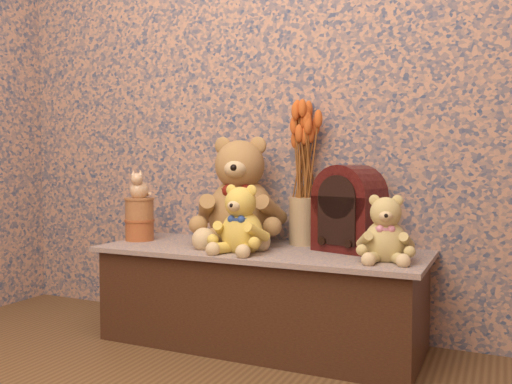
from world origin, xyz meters
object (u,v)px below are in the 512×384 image
teddy_medium (242,216)px  cathedral_radio (349,208)px  teddy_small (386,225)px  ceramic_vase (303,221)px  teddy_large (241,186)px  biscuit_tin_lower (140,230)px  cat_figurine (139,184)px

teddy_medium → cathedral_radio: size_ratio=0.83×
teddy_medium → teddy_small: (0.56, 0.04, -0.02)m
teddy_medium → ceramic_vase: (0.16, 0.29, -0.04)m
teddy_large → teddy_small: teddy_large is taller
ceramic_vase → biscuit_tin_lower: ceramic_vase is taller
teddy_large → ceramic_vase: bearing=-2.1°
cathedral_radio → biscuit_tin_lower: (-0.96, -0.11, -0.13)m
teddy_large → cat_figurine: (-0.46, -0.13, 0.01)m
teddy_large → ceramic_vase: size_ratio=2.47×
teddy_large → cat_figurine: teddy_large is taller
teddy_small → cathedral_radio: 0.25m
biscuit_tin_lower → teddy_large: bearing=15.9°
teddy_large → biscuit_tin_lower: 0.52m
teddy_small → cathedral_radio: size_ratio=0.74×
teddy_large → cat_figurine: bearing=-178.7°
teddy_large → teddy_small: 0.72m
cathedral_radio → ceramic_vase: (-0.23, 0.08, -0.07)m
teddy_large → teddy_medium: bearing=-77.4°
ceramic_vase → cat_figurine: size_ratio=1.57×
ceramic_vase → teddy_small: bearing=-31.2°
biscuit_tin_lower → cat_figurine: size_ratio=1.00×
teddy_medium → teddy_large: bearing=119.1°
biscuit_tin_lower → cat_figurine: 0.21m
teddy_small → biscuit_tin_lower: 1.14m
teddy_medium → cathedral_radio: cathedral_radio is taller
teddy_large → ceramic_vase: teddy_large is taller
teddy_large → teddy_small: bearing=-29.8°
teddy_medium → cat_figurine: bearing=172.5°
teddy_medium → cat_figurine: 0.59m
ceramic_vase → cat_figurine: 0.78m
teddy_medium → teddy_small: bearing=6.1°
teddy_small → ceramic_vase: size_ratio=1.26×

